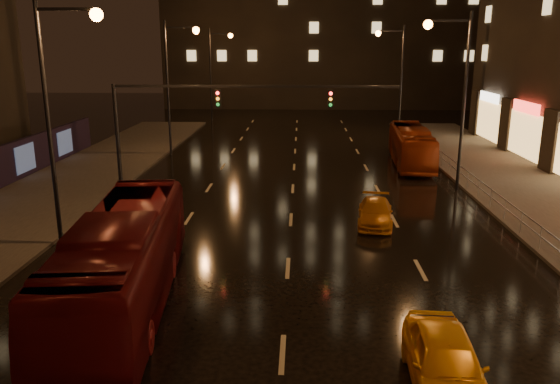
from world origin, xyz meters
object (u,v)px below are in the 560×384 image
Objects in this scene: bus_red at (123,260)px; taxi_far at (375,212)px; bus_curb at (411,146)px; taxi_near at (446,363)px.

bus_red is 2.91× the size of taxi_far.
bus_curb is 2.53× the size of taxi_far.
taxi_near reaches higher than taxi_far.
taxi_far is at bearing 92.86° from taxi_near.
taxi_far is (-4.23, -13.51, -0.80)m from bus_curb.
bus_curb is at bearing 80.07° from taxi_far.
bus_red is at bearing -116.75° from bus_curb.
taxi_far is at bearing 37.96° from bus_red.
bus_curb is (13.39, 22.32, -0.21)m from bus_red.
taxi_far is at bearing -103.19° from bus_curb.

